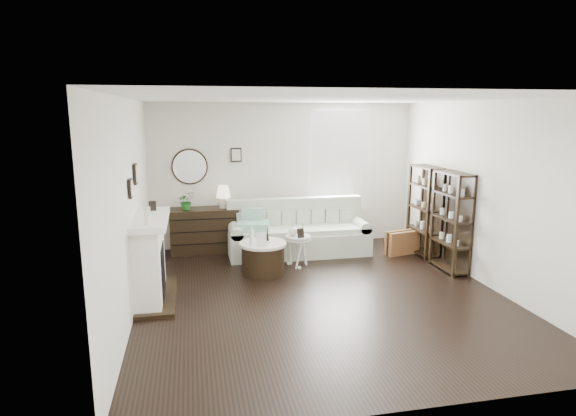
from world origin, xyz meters
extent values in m
plane|color=black|center=(0.00, 0.00, 0.00)|extent=(5.50, 5.50, 0.00)
plane|color=white|center=(0.00, 0.00, 2.70)|extent=(5.50, 5.50, 0.00)
plane|color=silver|center=(0.00, 2.75, 1.35)|extent=(5.00, 0.00, 5.00)
plane|color=silver|center=(0.00, -2.75, 1.35)|extent=(5.00, 0.00, 5.00)
plane|color=silver|center=(-2.50, 0.00, 1.35)|extent=(0.00, 5.50, 5.50)
plane|color=silver|center=(2.50, 0.00, 1.35)|extent=(0.00, 5.50, 5.50)
cube|color=white|center=(1.10, 2.73, 1.60)|extent=(1.00, 0.02, 1.80)
cube|color=white|center=(1.10, 2.67, 1.60)|extent=(1.15, 0.02, 1.90)
cylinder|color=silver|center=(-1.75, 2.72, 1.55)|extent=(0.60, 0.03, 0.60)
cube|color=black|center=(-0.90, 2.72, 1.75)|extent=(0.20, 0.03, 0.26)
cube|color=white|center=(-2.33, 0.30, 0.55)|extent=(0.34, 1.20, 1.10)
cube|color=black|center=(-2.30, 0.30, 0.40)|extent=(0.30, 0.65, 0.70)
cube|color=white|center=(-2.28, 0.30, 1.12)|extent=(0.44, 1.35, 0.08)
cube|color=black|center=(-2.25, 0.30, 0.03)|extent=(0.50, 1.40, 0.05)
cylinder|color=beige|center=(-2.28, -0.15, 1.27)|extent=(0.08, 0.08, 0.22)
cube|color=black|center=(-2.28, 0.70, 1.23)|extent=(0.10, 0.03, 0.14)
cube|color=black|center=(-2.47, -0.05, 1.60)|extent=(0.03, 0.18, 0.24)
cube|color=black|center=(-2.47, 0.60, 1.70)|extent=(0.03, 0.22, 0.28)
cube|color=black|center=(2.33, 1.55, 0.80)|extent=(0.30, 0.80, 1.60)
cylinder|color=beige|center=(2.31, 1.30, 0.52)|extent=(0.08, 0.08, 0.11)
cylinder|color=beige|center=(2.31, 1.55, 0.52)|extent=(0.08, 0.08, 0.11)
cylinder|color=beige|center=(2.31, 1.80, 0.52)|extent=(0.08, 0.08, 0.11)
cylinder|color=beige|center=(2.31, 1.30, 0.92)|extent=(0.08, 0.08, 0.11)
cylinder|color=beige|center=(2.31, 1.55, 0.92)|extent=(0.08, 0.08, 0.11)
cylinder|color=beige|center=(2.31, 1.80, 0.92)|extent=(0.08, 0.08, 0.11)
cylinder|color=beige|center=(2.31, 1.30, 1.32)|extent=(0.08, 0.08, 0.11)
cylinder|color=beige|center=(2.31, 1.55, 1.32)|extent=(0.08, 0.08, 0.11)
cylinder|color=beige|center=(2.31, 1.80, 1.32)|extent=(0.08, 0.08, 0.11)
cube|color=black|center=(2.33, 0.65, 0.80)|extent=(0.30, 0.80, 1.60)
cylinder|color=beige|center=(2.31, 0.40, 0.52)|extent=(0.08, 0.08, 0.11)
cylinder|color=beige|center=(2.31, 0.65, 0.52)|extent=(0.08, 0.08, 0.11)
cylinder|color=beige|center=(2.31, 0.90, 0.52)|extent=(0.08, 0.08, 0.11)
cylinder|color=beige|center=(2.31, 0.40, 0.92)|extent=(0.08, 0.08, 0.11)
cylinder|color=beige|center=(2.31, 0.65, 0.92)|extent=(0.08, 0.08, 0.11)
cylinder|color=beige|center=(2.31, 0.90, 0.92)|extent=(0.08, 0.08, 0.11)
cylinder|color=beige|center=(2.31, 0.40, 1.32)|extent=(0.08, 0.08, 0.11)
cylinder|color=beige|center=(2.31, 0.65, 1.32)|extent=(0.08, 0.08, 0.11)
cylinder|color=beige|center=(2.31, 0.90, 1.32)|extent=(0.08, 0.08, 0.11)
cube|color=beige|center=(0.13, 2.00, 0.20)|extent=(2.51, 0.87, 0.41)
cube|color=beige|center=(0.13, 1.97, 0.45)|extent=(2.17, 0.70, 0.10)
cube|color=beige|center=(0.13, 2.34, 0.59)|extent=(2.51, 0.19, 0.77)
cube|color=beige|center=(-1.01, 2.00, 0.25)|extent=(0.21, 0.82, 0.50)
cube|color=beige|center=(1.27, 2.00, 0.25)|extent=(0.21, 0.82, 0.50)
cube|color=#28956A|center=(-0.69, 1.95, 0.57)|extent=(0.63, 0.55, 0.14)
cube|color=brown|center=(1.97, 1.63, 0.21)|extent=(0.66, 0.35, 0.42)
cube|color=black|center=(-1.53, 2.47, 0.41)|extent=(1.22, 0.51, 0.81)
cube|color=black|center=(-1.53, 2.21, 0.22)|extent=(1.17, 0.01, 0.02)
cube|color=black|center=(-1.53, 2.21, 0.45)|extent=(1.17, 0.01, 0.02)
cube|color=black|center=(-1.53, 2.21, 0.67)|extent=(1.17, 0.01, 0.01)
imported|color=#1C621C|center=(-1.83, 2.42, 0.97)|extent=(0.36, 0.34, 0.32)
cylinder|color=black|center=(-0.66, 1.04, 0.24)|extent=(0.68, 0.68, 0.47)
cylinder|color=beige|center=(-0.66, 1.04, 0.49)|extent=(0.74, 0.74, 0.04)
cylinder|color=silver|center=(-0.04, 1.30, 0.51)|extent=(0.42, 0.42, 0.03)
cylinder|color=white|center=(-0.04, 1.30, 0.47)|extent=(0.43, 0.43, 0.02)
cylinder|color=white|center=(-0.04, 1.30, 0.24)|extent=(0.03, 0.03, 0.49)
cylinder|color=silver|center=(-0.85, 0.96, 0.66)|extent=(0.07, 0.07, 0.29)
cube|color=silver|center=(-0.72, 0.86, 0.62)|extent=(0.16, 0.06, 0.21)
cube|color=black|center=(-0.02, 1.19, 0.60)|extent=(0.12, 0.07, 0.15)
camera|label=1|loc=(-1.73, -6.19, 2.52)|focal=30.00mm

